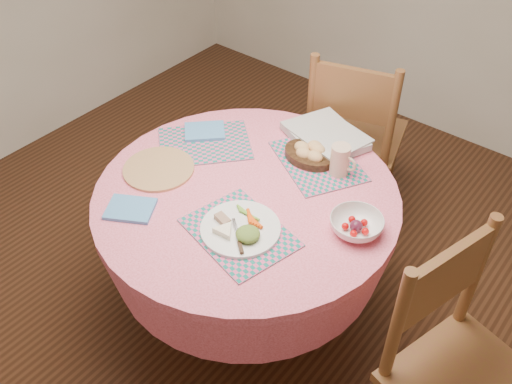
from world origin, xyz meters
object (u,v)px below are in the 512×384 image
at_px(fruit_bowl, 356,225).
at_px(latte_mug, 340,160).
at_px(chair_right, 457,368).
at_px(chair_back, 353,135).
at_px(dining_table, 247,227).
at_px(bread_bowl, 310,153).
at_px(dinner_plate, 241,228).
at_px(wicker_trivet, 159,169).

bearing_deg(fruit_bowl, latte_mug, 133.06).
distance_m(chair_right, fruit_bowl, 0.60).
distance_m(chair_back, fruit_bowl, 0.96).
xyz_separation_m(dining_table, chair_right, (0.98, -0.06, -0.02)).
xyz_separation_m(chair_right, bread_bowl, (-0.91, 0.40, 0.25)).
bearing_deg(bread_bowl, latte_mug, -1.23).
relative_size(chair_back, fruit_bowl, 3.91).
xyz_separation_m(dinner_plate, latte_mug, (0.10, 0.52, 0.05)).
bearing_deg(chair_right, dining_table, 101.87).
bearing_deg(latte_mug, chair_right, -27.66).
bearing_deg(chair_back, wicker_trivet, 53.39).
bearing_deg(chair_back, chair_right, 119.75).
relative_size(chair_right, dinner_plate, 3.40).
relative_size(chair_back, wicker_trivet, 3.42).
distance_m(dinner_plate, bread_bowl, 0.53).
bearing_deg(fruit_bowl, bread_bowl, 146.83).
bearing_deg(fruit_bowl, dinner_plate, -140.18).
height_order(chair_back, wicker_trivet, chair_back).
bearing_deg(latte_mug, bread_bowl, 178.77).
bearing_deg(dinner_plate, latte_mug, 79.40).
bearing_deg(bread_bowl, wicker_trivet, -134.79).
xyz_separation_m(chair_back, bread_bowl, (0.09, -0.55, 0.25)).
distance_m(bread_bowl, latte_mug, 0.16).
height_order(chair_right, dinner_plate, chair_right).
height_order(wicker_trivet, latte_mug, latte_mug).
relative_size(wicker_trivet, dinner_plate, 1.00).
xyz_separation_m(wicker_trivet, bread_bowl, (0.45, 0.46, 0.03)).
height_order(wicker_trivet, dinner_plate, dinner_plate).
xyz_separation_m(chair_right, wicker_trivet, (-1.36, -0.06, 0.22)).
height_order(latte_mug, fruit_bowl, latte_mug).
bearing_deg(bread_bowl, fruit_bowl, -33.17).
height_order(chair_right, fruit_bowl, chair_right).
height_order(dining_table, chair_back, chair_back).
distance_m(dinner_plate, fruit_bowl, 0.43).
relative_size(dining_table, chair_right, 1.21).
distance_m(chair_right, wicker_trivet, 1.38).
distance_m(bread_bowl, fruit_bowl, 0.46).
bearing_deg(wicker_trivet, chair_right, 2.52).
xyz_separation_m(chair_back, fruit_bowl, (0.47, -0.80, 0.24)).
bearing_deg(latte_mug, fruit_bowl, -46.94).
distance_m(dining_table, fruit_bowl, 0.52).
height_order(chair_right, chair_back, chair_back).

